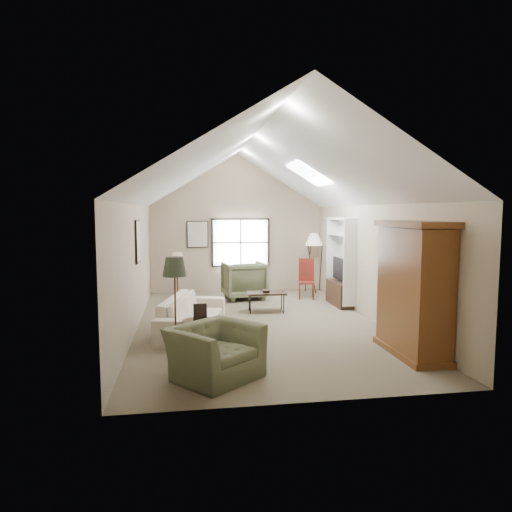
{
  "coord_description": "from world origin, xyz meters",
  "views": [
    {
      "loc": [
        -1.52,
        -9.29,
        2.37
      ],
      "look_at": [
        0.0,
        0.4,
        1.4
      ],
      "focal_mm": 32.0,
      "sensor_mm": 36.0,
      "label": 1
    }
  ],
  "objects": [
    {
      "name": "media_console",
      "position": [
        2.32,
        1.6,
        0.3
      ],
      "size": [
        0.34,
        1.18,
        0.6
      ],
      "primitive_type": "cube",
      "color": "#382316",
      "rests_on": "ground"
    },
    {
      "name": "coffee_table",
      "position": [
        0.36,
        1.11,
        0.23
      ],
      "size": [
        0.96,
        0.58,
        0.47
      ],
      "primitive_type": "cube",
      "rotation": [
        0.0,
        0.0,
        -0.08
      ],
      "color": "#332315",
      "rests_on": "ground"
    },
    {
      "name": "armchair_near",
      "position": [
        -1.12,
        -2.98,
        0.38
      ],
      "size": [
        1.54,
        1.52,
        0.75
      ],
      "primitive_type": "imported",
      "rotation": [
        0.0,
        0.0,
        0.7
      ],
      "color": "#626949",
      "rests_on": "ground"
    },
    {
      "name": "dark_lamp",
      "position": [
        -1.69,
        -1.77,
        0.83
      ],
      "size": [
        0.48,
        0.48,
        1.66
      ],
      "primitive_type": null,
      "rotation": [
        0.0,
        0.0,
        -0.24
      ],
      "color": "black",
      "rests_on": "ground"
    },
    {
      "name": "tv_alcove",
      "position": [
        2.34,
        1.6,
        1.15
      ],
      "size": [
        0.32,
        1.3,
        2.1
      ],
      "primitive_type": "cube",
      "color": "white",
      "rests_on": "ground"
    },
    {
      "name": "sofa",
      "position": [
        -1.39,
        -0.37,
        0.35
      ],
      "size": [
        1.47,
        2.53,
        0.69
      ],
      "primitive_type": "imported",
      "rotation": [
        0.0,
        0.0,
        1.33
      ],
      "color": "beige",
      "rests_on": "ground"
    },
    {
      "name": "armoire",
      "position": [
        2.18,
        -2.4,
        1.1
      ],
      "size": [
        0.6,
        1.5,
        2.2
      ],
      "primitive_type": "cube",
      "color": "brown",
      "rests_on": "ground"
    },
    {
      "name": "armchair_far",
      "position": [
        0.05,
        2.83,
        0.5
      ],
      "size": [
        1.19,
        1.22,
        1.0
      ],
      "primitive_type": "imported",
      "rotation": [
        0.0,
        0.0,
        3.26
      ],
      "color": "#5D6345",
      "rests_on": "ground"
    },
    {
      "name": "tan_lamp",
      "position": [
        -1.69,
        0.83,
        0.74
      ],
      "size": [
        0.36,
        0.36,
        1.49
      ],
      "primitive_type": null,
      "rotation": [
        0.0,
        0.0,
        -0.24
      ],
      "color": "tan",
      "rests_on": "ground"
    },
    {
      "name": "window",
      "position": [
        0.1,
        3.96,
        1.45
      ],
      "size": [
        1.72,
        0.08,
        1.42
      ],
      "primitive_type": "cube",
      "color": "black",
      "rests_on": "room_shell"
    },
    {
      "name": "side_table",
      "position": [
        -1.29,
        -1.97,
        0.3
      ],
      "size": [
        0.72,
        0.72,
        0.59
      ],
      "primitive_type": "cylinder",
      "rotation": [
        0.0,
        0.0,
        -0.24
      ],
      "color": "#3D2719",
      "rests_on": "ground"
    },
    {
      "name": "side_chair",
      "position": [
        1.72,
        2.56,
        0.54
      ],
      "size": [
        0.51,
        0.51,
        1.08
      ],
      "primitive_type": "cube",
      "rotation": [
        0.0,
        0.0,
        -0.24
      ],
      "color": "maroon",
      "rests_on": "ground"
    },
    {
      "name": "room_shell",
      "position": [
        0.0,
        0.0,
        3.21
      ],
      "size": [
        5.01,
        8.01,
        4.0
      ],
      "color": "#756B53",
      "rests_on": "ground"
    },
    {
      "name": "wall_art",
      "position": [
        -1.88,
        1.94,
        1.73
      ],
      "size": [
        1.97,
        3.71,
        0.88
      ],
      "color": "black",
      "rests_on": "room_shell"
    },
    {
      "name": "skylight",
      "position": [
        1.3,
        0.9,
        3.22
      ],
      "size": [
        0.8,
        1.2,
        0.52
      ],
      "primitive_type": null,
      "color": "white",
      "rests_on": "room_shell"
    },
    {
      "name": "tripod_lamp",
      "position": [
        2.2,
        3.54,
        0.88
      ],
      "size": [
        0.62,
        0.62,
        1.76
      ],
      "primitive_type": null,
      "rotation": [
        0.0,
        0.0,
        0.25
      ],
      "color": "white",
      "rests_on": "ground"
    },
    {
      "name": "bowl",
      "position": [
        0.36,
        1.11,
        0.5
      ],
      "size": [
        0.24,
        0.24,
        0.05
      ],
      "primitive_type": "imported",
      "rotation": [
        0.0,
        0.0,
        -0.08
      ],
      "color": "#342615",
      "rests_on": "coffee_table"
    },
    {
      "name": "tv_panel",
      "position": [
        2.32,
        1.6,
        0.92
      ],
      "size": [
        0.05,
        0.9,
        0.55
      ],
      "primitive_type": "cube",
      "color": "black",
      "rests_on": "media_console"
    }
  ]
}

